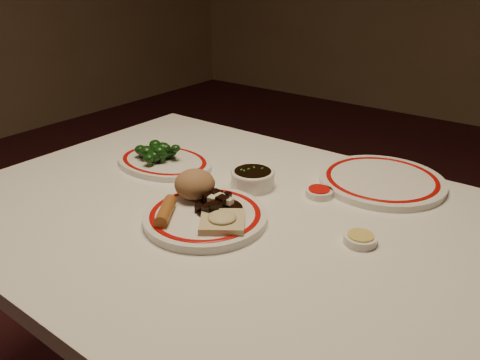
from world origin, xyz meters
name	(u,v)px	position (x,y,z in m)	size (l,w,h in m)	color
dining_table	(224,243)	(0.00, 0.00, 0.66)	(1.20, 0.90, 0.75)	white
main_plate	(205,217)	(0.00, -0.07, 0.76)	(0.28, 0.28, 0.02)	silver
rice_mound	(195,184)	(-0.06, -0.02, 0.80)	(0.09, 0.09, 0.06)	#986C48
spring_roll	(166,211)	(-0.05, -0.13, 0.78)	(0.03, 0.03, 0.10)	#9F5E27
fried_wonton	(222,220)	(0.06, -0.08, 0.78)	(0.12, 0.12, 0.02)	#C5B78B
stirfry_heap	(217,204)	(0.01, -0.04, 0.78)	(0.10, 0.10, 0.03)	black
broccoli_plate	(164,162)	(-0.28, 0.09, 0.76)	(0.29, 0.25, 0.02)	silver
broccoli_pile	(158,151)	(-0.29, 0.09, 0.79)	(0.12, 0.10, 0.05)	#23471C
soy_bowl	(253,179)	(-0.01, 0.13, 0.77)	(0.10, 0.10, 0.04)	silver
sweet_sour_dish	(319,192)	(0.14, 0.18, 0.76)	(0.06, 0.06, 0.02)	silver
mustard_dish	(360,239)	(0.30, 0.05, 0.76)	(0.06, 0.06, 0.02)	silver
far_plate	(381,180)	(0.23, 0.33, 0.76)	(0.38, 0.38, 0.02)	silver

